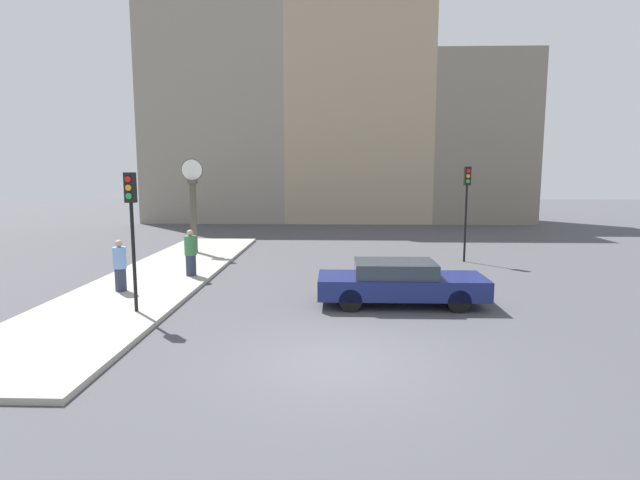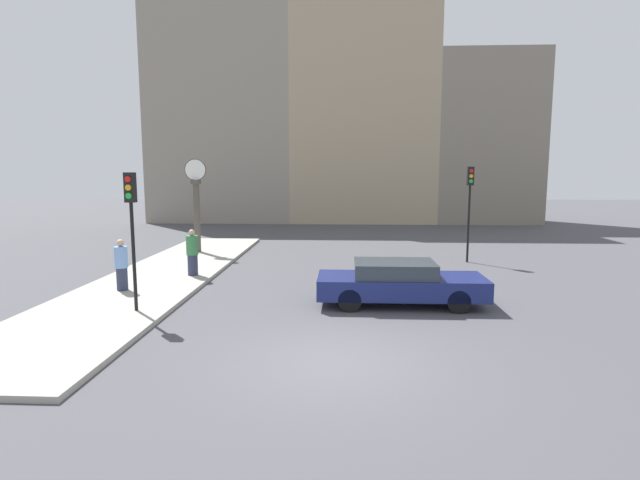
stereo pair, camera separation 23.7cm
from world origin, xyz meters
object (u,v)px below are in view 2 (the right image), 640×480
object	(u,v)px
traffic_light_far	(470,194)
street_clock	(197,204)
traffic_light_near	(131,212)
pedestrian_blue_stripe	(121,265)
pedestrian_green_hoodie	(192,253)
sedan_car	(399,282)

from	to	relation	value
traffic_light_far	street_clock	xyz separation A→B (m)	(-11.80, 1.39, -0.54)
traffic_light_far	street_clock	bearing A→B (deg)	173.27
traffic_light_far	street_clock	distance (m)	11.89
traffic_light_near	traffic_light_far	bearing A→B (deg)	38.11
street_clock	pedestrian_blue_stripe	bearing A→B (deg)	-91.12
traffic_light_far	pedestrian_green_hoodie	bearing A→B (deg)	-160.21
sedan_car	traffic_light_far	xyz separation A→B (m)	(3.58, 6.94, 2.17)
traffic_light_near	street_clock	xyz separation A→B (m)	(-1.21, 9.70, -0.43)
pedestrian_blue_stripe	pedestrian_green_hoodie	size ratio (longest dim) A/B	0.97
traffic_light_near	traffic_light_far	xyz separation A→B (m)	(10.58, 8.30, 0.11)
street_clock	pedestrian_blue_stripe	world-z (taller)	street_clock
street_clock	pedestrian_green_hoodie	bearing A→B (deg)	-75.41
traffic_light_far	pedestrian_green_hoodie	distance (m)	11.27
street_clock	pedestrian_blue_stripe	distance (m)	7.61
traffic_light_far	traffic_light_near	bearing A→B (deg)	-141.89
pedestrian_green_hoodie	street_clock	bearing A→B (deg)	104.59
sedan_car	traffic_light_near	xyz separation A→B (m)	(-7.01, -1.37, 2.06)
traffic_light_near	pedestrian_blue_stripe	xyz separation A→B (m)	(-1.36, 2.21, -1.81)
traffic_light_near	traffic_light_far	size ratio (longest dim) A/B	0.91
sedan_car	traffic_light_far	size ratio (longest dim) A/B	1.18
traffic_light_near	pedestrian_blue_stripe	distance (m)	3.16
traffic_light_far	pedestrian_blue_stripe	distance (m)	13.54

